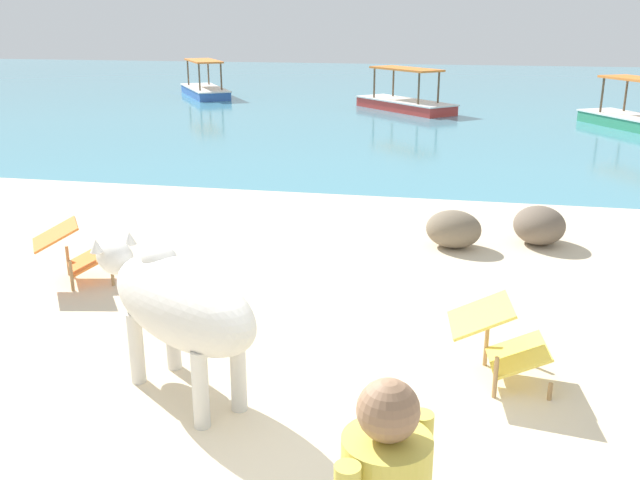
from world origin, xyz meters
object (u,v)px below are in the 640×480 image
Objects in this scene: boat_red at (405,102)px; boat_blue at (205,89)px; cow at (178,302)px; boat_green at (640,119)px; deck_chair_far at (499,337)px; deck_chair_near at (73,249)px.

boat_blue is at bearing -153.39° from boat_red.
cow is 21.42m from boat_blue.
cow is 0.55× the size of boat_red.
cow is at bearing 127.58° from boat_green.
deck_chair_far is at bearing 135.00° from boat_green.
boat_green is 1.01× the size of boat_blue.
boat_blue is (-13.82, 5.18, 0.00)m from boat_green.
cow is 2.88m from deck_chair_near.
boat_red is 7.97m from boat_blue.
boat_red is (-2.17, 16.85, -0.13)m from deck_chair_far.
boat_red is at bearing 38.78° from boat_blue.
deck_chair_near is 0.27× the size of boat_red.
boat_blue is (-7.32, 20.13, -0.51)m from cow.
boat_blue is (-7.53, 2.61, 0.00)m from boat_red.
boat_blue is at bearing 110.12° from deck_chair_far.
deck_chair_near is at bearing -15.89° from boat_blue.
boat_blue reaches higher than deck_chair_near.
boat_green is at bearing 23.63° from boat_red.
deck_chair_near is 0.25× the size of boat_green.
cow is 0.50× the size of boat_green.
boat_blue is at bearing 71.84° from deck_chair_near.
cow is 0.51× the size of boat_blue.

